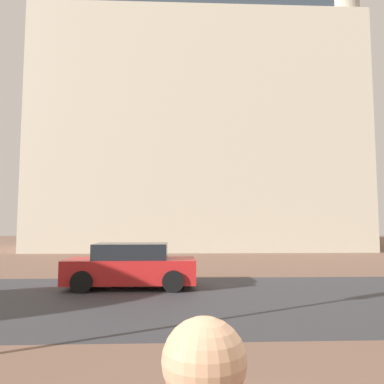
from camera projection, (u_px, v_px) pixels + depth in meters
The scene contains 4 objects.
ground_plane at pixel (200, 290), 11.32m from camera, with size 120.00×120.00×0.00m, color brown.
street_asphalt_strip at pixel (203, 298), 10.16m from camera, with size 120.00×7.78×0.00m, color #38383D.
landmark_building at pixel (201, 119), 33.27m from camera, with size 25.96×12.40×36.35m.
car_red at pixel (131, 266), 11.83m from camera, with size 4.04×1.92×1.39m.
Camera 1 is at (-0.73, -1.52, 1.97)m, focal length 34.98 mm.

